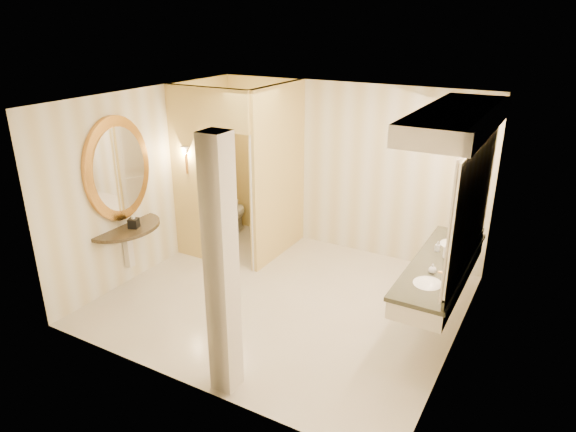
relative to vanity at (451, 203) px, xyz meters
name	(u,v)px	position (x,y,z in m)	size (l,w,h in m)	color
floor	(284,299)	(-1.98, -0.40, -1.63)	(4.50, 4.50, 0.00)	beige
ceiling	(283,100)	(-1.98, -0.40, 1.07)	(4.50, 4.50, 0.00)	white
wall_back	(346,169)	(-1.98, 1.60, -0.28)	(4.50, 0.02, 2.70)	#ECE5CD
wall_front	(179,270)	(-1.98, -2.40, -0.28)	(4.50, 0.02, 2.70)	#ECE5CD
wall_left	(151,181)	(-4.23, -0.40, -0.28)	(0.02, 4.00, 2.70)	#ECE5CD
wall_right	(465,243)	(0.27, -0.40, -0.28)	(0.02, 4.00, 2.70)	#ECE5CD
toilet_closet	(251,173)	(-3.11, 0.57, -0.24)	(1.50, 1.55, 2.70)	#EDD37C
wall_sconce	(185,152)	(-3.90, 0.03, 0.10)	(0.14, 0.14, 0.42)	#D29043
vanity	(451,203)	(0.00, 0.00, 0.00)	(0.75, 2.41, 2.09)	silver
console_shelf	(120,194)	(-4.19, -1.04, -0.28)	(1.11, 1.11, 2.01)	black
pillar	(222,270)	(-1.63, -2.20, -0.28)	(0.25, 0.25, 2.70)	silver
tissue_box	(134,223)	(-4.02, -1.02, -0.69)	(0.13, 0.13, 0.13)	black
toilet	(232,213)	(-3.93, 1.17, -1.26)	(0.41, 0.72, 0.74)	white
soap_bottle_a	(438,246)	(-0.15, 0.28, -0.69)	(0.06, 0.06, 0.13)	beige
soap_bottle_b	(433,268)	(-0.05, -0.34, -0.70)	(0.09, 0.09, 0.11)	silver
soap_bottle_c	(446,250)	(-0.01, 0.14, -0.65)	(0.08, 0.08, 0.21)	#C6B28C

